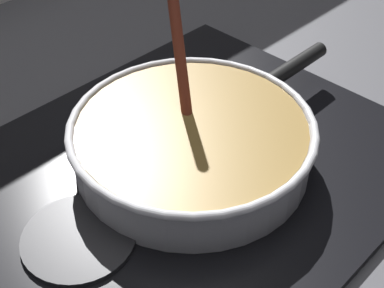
{
  "coord_description": "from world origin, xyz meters",
  "views": [
    {
      "loc": [
        -0.27,
        -0.17,
        0.47
      ],
      "look_at": [
        0.09,
        0.18,
        0.04
      ],
      "focal_mm": 49.82,
      "sensor_mm": 36.0,
      "label": 1
    }
  ],
  "objects": [
    {
      "name": "hob_plate",
      "position": [
        0.09,
        0.18,
        0.01
      ],
      "size": [
        0.56,
        0.48,
        0.01
      ],
      "primitive_type": "cube",
      "color": "black",
      "rests_on": "ground"
    },
    {
      "name": "burner_ring",
      "position": [
        0.09,
        0.18,
        0.02
      ],
      "size": [
        0.19,
        0.19,
        0.01
      ],
      "primitive_type": "torus",
      "color": "#592D0C",
      "rests_on": "hob_plate"
    },
    {
      "name": "spare_burner",
      "position": [
        -0.09,
        0.18,
        0.01
      ],
      "size": [
        0.13,
        0.13,
        0.01
      ],
      "primitive_type": "cylinder",
      "color": "#262628",
      "rests_on": "hob_plate"
    },
    {
      "name": "cooking_pan",
      "position": [
        0.09,
        0.18,
        0.05
      ],
      "size": [
        0.43,
        0.3,
        0.28
      ],
      "color": "silver",
      "rests_on": "hob_plate"
    }
  ]
}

